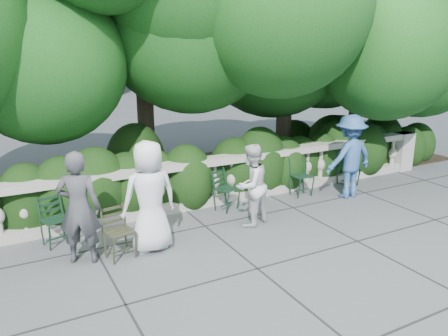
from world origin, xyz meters
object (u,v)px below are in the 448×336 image
chair_weathered (125,261)px  person_woman_grey (79,208)px  person_casual_man (251,185)px  chair_b (62,247)px  chair_e (305,197)px  person_businessman (150,197)px  person_older_blue (349,157)px  chair_d (232,211)px  chair_f (351,187)px

chair_weathered → person_woman_grey: 1.09m
chair_weathered → person_casual_man: bearing=-3.1°
chair_b → chair_e: (5.09, 0.08, 0.00)m
person_businessman → person_casual_man: person_businessman is taller
chair_b → person_woman_grey: person_woman_grey is taller
chair_weathered → person_older_blue: 5.27m
chair_b → chair_e: same height
chair_d → person_businessman: size_ratio=0.46×
chair_e → chair_f: 1.43m
chair_f → chair_weathered: 5.84m
chair_weathered → chair_d: bearing=12.5°
person_older_blue → chair_b: bearing=-4.5°
chair_weathered → person_businessman: size_ratio=0.46×
chair_b → chair_d: size_ratio=1.00×
chair_f → person_businessman: size_ratio=0.46×
chair_e → person_older_blue: size_ratio=0.46×
chair_f → person_older_blue: size_ratio=0.46×
chair_d → person_older_blue: size_ratio=0.46×
chair_b → chair_weathered: (0.79, -0.97, 0.00)m
chair_d → chair_weathered: 2.70m
person_woman_grey → person_businessman: bearing=-161.3°
chair_e → person_woman_grey: person_woman_grey is taller
person_businessman → chair_b: bearing=-31.4°
chair_e → person_woman_grey: 4.99m
chair_d → person_businessman: 2.33m
chair_d → person_older_blue: 2.84m
chair_weathered → person_businessman: bearing=11.9°
chair_b → person_businessman: size_ratio=0.46×
chair_b → chair_d: 3.27m
chair_d → person_woman_grey: person_woman_grey is taller
chair_b → person_casual_man: size_ratio=0.55×
chair_d → chair_e: 1.82m
chair_f → person_businessman: (-5.22, -0.92, 0.91)m
chair_e → person_older_blue: bearing=-24.0°
chair_f → person_woman_grey: person_woman_grey is taller
chair_f → person_woman_grey: size_ratio=0.48×
person_casual_man → person_older_blue: size_ratio=0.84×
chair_d → person_casual_man: size_ratio=0.55×
chair_b → person_woman_grey: 1.12m
chair_b → person_businessman: (1.30, -0.76, 0.91)m
chair_b → chair_f: 6.53m
chair_e → person_casual_man: person_casual_man is taller
chair_b → person_businessman: person_businessman is taller
chair_b → person_older_blue: size_ratio=0.46×
chair_e → chair_weathered: bearing=-165.7°
chair_f → person_casual_man: 3.45m
chair_f → person_older_blue: (-0.59, -0.47, 0.91)m
chair_f → person_businessman: person_businessman is taller
chair_weathered → person_woman_grey: size_ratio=0.48×
chair_e → chair_d: bearing=-179.8°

